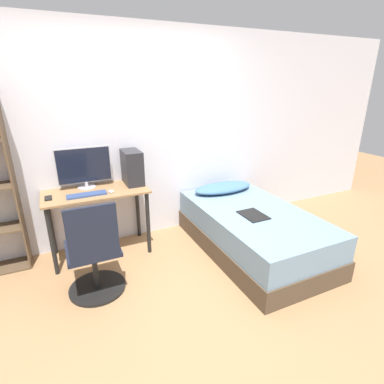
# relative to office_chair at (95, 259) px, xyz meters

# --- Properties ---
(ground_plane) EXTENTS (14.00, 14.00, 0.00)m
(ground_plane) POSITION_rel_office_chair_xyz_m (0.70, -0.53, -0.37)
(ground_plane) COLOR #9E754C
(wall_back) EXTENTS (8.00, 0.05, 2.50)m
(wall_back) POSITION_rel_office_chair_xyz_m (0.70, 1.00, 0.88)
(wall_back) COLOR silver
(wall_back) RESTS_ON ground_plane
(desk) EXTENTS (1.10, 0.54, 0.77)m
(desk) POSITION_rel_office_chair_xyz_m (0.16, 0.71, 0.27)
(desk) COLOR #997047
(desk) RESTS_ON ground_plane
(office_chair) EXTENTS (0.53, 0.53, 0.95)m
(office_chair) POSITION_rel_office_chair_xyz_m (0.00, 0.00, 0.00)
(office_chair) COLOR black
(office_chair) RESTS_ON ground_plane
(bed) EXTENTS (1.07, 1.89, 0.50)m
(bed) POSITION_rel_office_chair_xyz_m (1.77, 0.03, -0.12)
(bed) COLOR #4C3D2D
(bed) RESTS_ON ground_plane
(pillow) EXTENTS (0.81, 0.36, 0.11)m
(pillow) POSITION_rel_office_chair_xyz_m (1.77, 0.72, 0.19)
(pillow) COLOR teal
(pillow) RESTS_ON bed
(magazine) EXTENTS (0.24, 0.32, 0.01)m
(magazine) POSITION_rel_office_chair_xyz_m (1.68, -0.08, 0.14)
(magazine) COLOR black
(magazine) RESTS_ON bed
(monitor) EXTENTS (0.58, 0.19, 0.45)m
(monitor) POSITION_rel_office_chair_xyz_m (0.09, 0.87, 0.64)
(monitor) COLOR #B7B7BC
(monitor) RESTS_ON desk
(keyboard) EXTENTS (0.40, 0.12, 0.02)m
(keyboard) POSITION_rel_office_chair_xyz_m (0.05, 0.60, 0.41)
(keyboard) COLOR #33477A
(keyboard) RESTS_ON desk
(pc_tower) EXTENTS (0.19, 0.34, 0.39)m
(pc_tower) POSITION_rel_office_chair_xyz_m (0.59, 0.79, 0.59)
(pc_tower) COLOR #232328
(pc_tower) RESTS_ON desk
(mouse) EXTENTS (0.06, 0.09, 0.02)m
(mouse) POSITION_rel_office_chair_xyz_m (0.30, 0.60, 0.41)
(mouse) COLOR silver
(mouse) RESTS_ON desk
(phone) EXTENTS (0.07, 0.14, 0.01)m
(phone) POSITION_rel_office_chair_xyz_m (-0.31, 0.68, 0.41)
(phone) COLOR black
(phone) RESTS_ON desk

